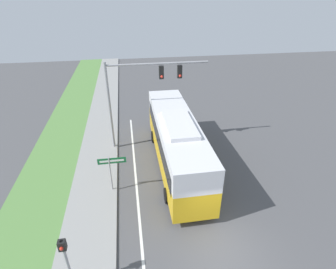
{
  "coord_description": "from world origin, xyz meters",
  "views": [
    {
      "loc": [
        -3.7,
        -7.6,
        10.86
      ],
      "look_at": [
        -1.13,
        8.17,
        1.95
      ],
      "focal_mm": 28.0,
      "sensor_mm": 36.0,
      "label": 1
    }
  ],
  "objects_px": {
    "bus": "(176,139)",
    "street_sign": "(111,167)",
    "signal_gantry": "(139,87)",
    "pedestrian_signal": "(65,257)"
  },
  "relations": [
    {
      "from": "bus",
      "to": "street_sign",
      "type": "relative_size",
      "value": 4.6
    },
    {
      "from": "signal_gantry",
      "to": "pedestrian_signal",
      "type": "relative_size",
      "value": 2.61
    },
    {
      "from": "bus",
      "to": "pedestrian_signal",
      "type": "height_order",
      "value": "bus"
    },
    {
      "from": "signal_gantry",
      "to": "bus",
      "type": "bearing_deg",
      "value": -55.68
    },
    {
      "from": "signal_gantry",
      "to": "street_sign",
      "type": "xyz_separation_m",
      "value": [
        -2.11,
        -5.09,
        -3.02
      ]
    },
    {
      "from": "pedestrian_signal",
      "to": "street_sign",
      "type": "relative_size",
      "value": 1.14
    },
    {
      "from": "pedestrian_signal",
      "to": "street_sign",
      "type": "distance_m",
      "value": 5.97
    },
    {
      "from": "signal_gantry",
      "to": "street_sign",
      "type": "relative_size",
      "value": 2.96
    },
    {
      "from": "bus",
      "to": "pedestrian_signal",
      "type": "relative_size",
      "value": 4.04
    },
    {
      "from": "pedestrian_signal",
      "to": "street_sign",
      "type": "bearing_deg",
      "value": 74.79
    }
  ]
}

